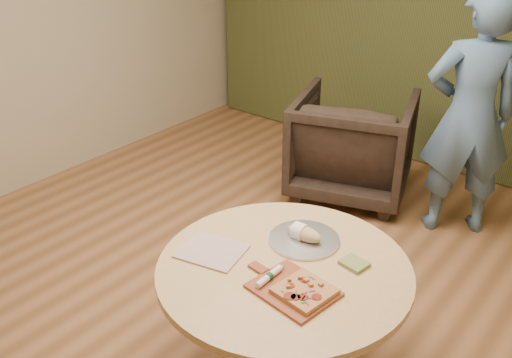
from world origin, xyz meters
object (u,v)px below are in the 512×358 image
at_px(pizza_paddle, 291,289).
at_px(serving_tray, 304,240).
at_px(pedestal_table, 283,290).
at_px(flatbread_pizza, 304,291).
at_px(cutlery_roll, 269,276).
at_px(armchair, 353,140).
at_px(bread_roll, 303,233).
at_px(person_standing, 470,116).

relative_size(pizza_paddle, serving_tray, 1.30).
distance_m(pedestal_table, flatbread_pizza, 0.29).
xyz_separation_m(flatbread_pizza, cutlery_roll, (-0.18, -0.02, 0.00)).
xyz_separation_m(pedestal_table, armchair, (-0.79, 2.07, -0.13)).
bearing_deg(bread_roll, pedestal_table, -76.86).
xyz_separation_m(flatbread_pizza, serving_tray, (-0.24, 0.36, -0.02)).
height_order(flatbread_pizza, bread_roll, bread_roll).
relative_size(cutlery_roll, armchair, 0.21).
xyz_separation_m(pedestal_table, serving_tray, (-0.05, 0.23, 0.15)).
xyz_separation_m(pizza_paddle, cutlery_roll, (-0.11, -0.01, 0.02)).
bearing_deg(pedestal_table, bread_roll, 103.14).
xyz_separation_m(pizza_paddle, bread_roll, (-0.19, 0.36, 0.04)).
distance_m(pizza_paddle, armchair, 2.40).
bearing_deg(pizza_paddle, serving_tray, 124.38).
bearing_deg(pizza_paddle, bread_roll, 125.50).
relative_size(bread_roll, armchair, 0.20).
distance_m(cutlery_roll, armchair, 2.38).
xyz_separation_m(cutlery_roll, armchair, (-0.81, 2.21, -0.31)).
relative_size(pedestal_table, serving_tray, 3.38).
bearing_deg(serving_tray, flatbread_pizza, -55.91).
xyz_separation_m(pizza_paddle, flatbread_pizza, (0.06, 0.00, 0.02)).
distance_m(pizza_paddle, serving_tray, 0.40).
height_order(armchair, person_standing, person_standing).
distance_m(armchair, person_standing, 0.99).
height_order(cutlery_roll, serving_tray, cutlery_roll).
distance_m(flatbread_pizza, serving_tray, 0.43).
bearing_deg(flatbread_pizza, serving_tray, 124.09).
height_order(serving_tray, armchair, armchair).
xyz_separation_m(flatbread_pizza, armchair, (-0.99, 2.20, -0.30)).
xyz_separation_m(cutlery_roll, bread_roll, (-0.07, 0.37, 0.01)).
bearing_deg(serving_tray, pedestal_table, -78.94).
bearing_deg(flatbread_pizza, pedestal_table, 147.80).
distance_m(flatbread_pizza, cutlery_roll, 0.18).
xyz_separation_m(pizza_paddle, person_standing, (-0.03, 2.19, 0.14)).
height_order(pizza_paddle, bread_roll, bread_roll).
relative_size(bread_roll, person_standing, 0.11).
height_order(pizza_paddle, person_standing, person_standing).
xyz_separation_m(serving_tray, bread_roll, (-0.01, 0.00, 0.04)).
height_order(bread_roll, person_standing, person_standing).
height_order(bread_roll, armchair, armchair).
bearing_deg(armchair, bread_roll, 93.56).
distance_m(pizza_paddle, person_standing, 2.20).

